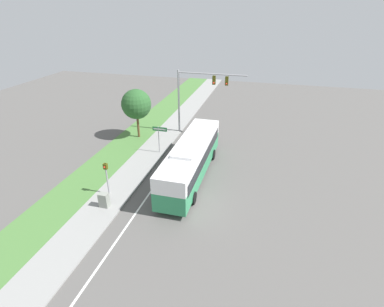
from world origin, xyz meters
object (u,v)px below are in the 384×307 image
(pedestrian_signal, at_px, (106,174))
(utility_cabinet, at_px, (104,200))
(signal_gantry, at_px, (198,90))
(street_sign, at_px, (159,135))
(bus, at_px, (191,158))

(pedestrian_signal, relative_size, utility_cabinet, 2.49)
(signal_gantry, distance_m, street_sign, 6.99)
(signal_gantry, distance_m, utility_cabinet, 16.08)
(signal_gantry, height_order, pedestrian_signal, signal_gantry)
(bus, distance_m, utility_cabinet, 7.68)
(signal_gantry, height_order, utility_cabinet, signal_gantry)
(utility_cabinet, bearing_deg, street_sign, 85.19)
(pedestrian_signal, bearing_deg, street_sign, 80.34)
(street_sign, relative_size, utility_cabinet, 2.60)
(bus, relative_size, pedestrian_signal, 4.35)
(street_sign, bearing_deg, bus, -40.60)
(signal_gantry, bearing_deg, bus, -79.39)
(signal_gantry, relative_size, street_sign, 2.60)
(bus, relative_size, utility_cabinet, 10.82)
(pedestrian_signal, distance_m, utility_cabinet, 2.06)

